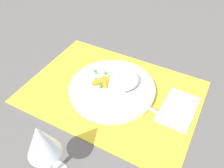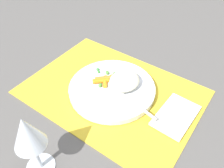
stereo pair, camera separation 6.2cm
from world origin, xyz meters
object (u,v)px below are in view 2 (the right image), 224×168
object	(u,v)px
carrot_portion	(106,79)
napkin	(176,116)
plate	(112,89)
fork	(123,94)
rice_mound	(124,81)
wine_glass	(27,135)

from	to	relation	value
carrot_portion	napkin	distance (m)	0.22
plate	fork	xyz separation A→B (m)	(-0.04, 0.01, 0.01)
rice_mound	napkin	bearing A→B (deg)	177.63
wine_glass	plate	bearing A→B (deg)	-88.87
rice_mound	fork	bearing A→B (deg)	116.10
plate	fork	distance (m)	0.05
rice_mound	fork	xyz separation A→B (m)	(-0.02, 0.04, -0.01)
plate	fork	world-z (taller)	fork
wine_glass	napkin	xyz separation A→B (m)	(-0.19, -0.30, -0.11)
rice_mound	fork	distance (m)	0.04
rice_mound	carrot_portion	size ratio (longest dim) A/B	1.08
carrot_portion	napkin	size ratio (longest dim) A/B	0.65
carrot_portion	wine_glass	bearing A→B (deg)	96.68
wine_glass	fork	bearing A→B (deg)	-97.77
rice_mound	fork	world-z (taller)	rice_mound
rice_mound	wine_glass	world-z (taller)	wine_glass
fork	napkin	bearing A→B (deg)	-169.01
carrot_portion	napkin	xyz separation A→B (m)	(-0.22, -0.01, -0.02)
carrot_portion	fork	xyz separation A→B (m)	(-0.07, 0.02, -0.00)
plate	napkin	xyz separation A→B (m)	(-0.19, -0.02, -0.00)
plate	carrot_portion	xyz separation A→B (m)	(0.03, -0.01, 0.02)
plate	wine_glass	bearing A→B (deg)	91.13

